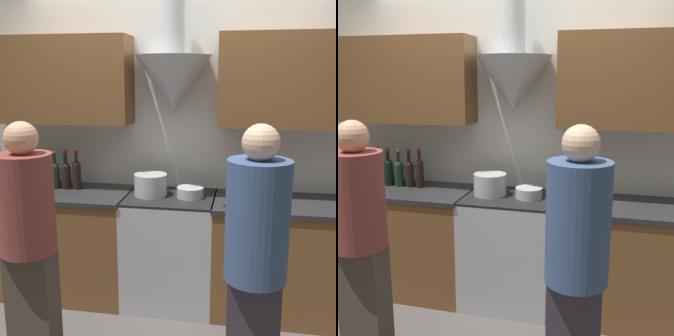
% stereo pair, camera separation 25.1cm
% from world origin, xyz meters
% --- Properties ---
extents(ground_plane, '(12.00, 12.00, 0.00)m').
position_xyz_m(ground_plane, '(0.00, 0.00, 0.00)').
color(ground_plane, '#4C4744').
extents(wall_back, '(8.40, 0.60, 2.60)m').
position_xyz_m(wall_back, '(-0.01, 0.60, 1.48)').
color(wall_back, silver).
rests_on(wall_back, ground_plane).
extents(counter_left, '(1.24, 0.62, 0.90)m').
position_xyz_m(counter_left, '(-0.96, 0.34, 0.45)').
color(counter_left, brown).
rests_on(counter_left, ground_plane).
extents(counter_right, '(1.19, 0.62, 0.90)m').
position_xyz_m(counter_right, '(0.94, 0.34, 0.45)').
color(counter_right, brown).
rests_on(counter_right, ground_plane).
extents(stove_range, '(0.71, 0.60, 0.90)m').
position_xyz_m(stove_range, '(0.00, 0.34, 0.46)').
color(stove_range, '#B7BABC').
rests_on(stove_range, ground_plane).
extents(wine_bottle_0, '(0.08, 0.08, 0.34)m').
position_xyz_m(wine_bottle_0, '(-1.49, 0.39, 1.04)').
color(wine_bottle_0, black).
rests_on(wine_bottle_0, counter_left).
extents(wine_bottle_1, '(0.07, 0.07, 0.32)m').
position_xyz_m(wine_bottle_1, '(-1.38, 0.40, 1.03)').
color(wine_bottle_1, black).
rests_on(wine_bottle_1, counter_left).
extents(wine_bottle_2, '(0.07, 0.07, 0.32)m').
position_xyz_m(wine_bottle_2, '(-1.29, 0.41, 1.03)').
color(wine_bottle_2, black).
rests_on(wine_bottle_2, counter_left).
extents(wine_bottle_3, '(0.08, 0.08, 0.33)m').
position_xyz_m(wine_bottle_3, '(-1.20, 0.41, 1.04)').
color(wine_bottle_3, black).
rests_on(wine_bottle_3, counter_left).
extents(wine_bottle_4, '(0.08, 0.08, 0.32)m').
position_xyz_m(wine_bottle_4, '(-1.10, 0.41, 1.03)').
color(wine_bottle_4, black).
rests_on(wine_bottle_4, counter_left).
extents(wine_bottle_5, '(0.08, 0.08, 0.33)m').
position_xyz_m(wine_bottle_5, '(-1.00, 0.40, 1.03)').
color(wine_bottle_5, black).
rests_on(wine_bottle_5, counter_left).
extents(wine_bottle_6, '(0.08, 0.08, 0.33)m').
position_xyz_m(wine_bottle_6, '(-0.90, 0.41, 1.03)').
color(wine_bottle_6, black).
rests_on(wine_bottle_6, counter_left).
extents(wine_bottle_7, '(0.07, 0.07, 0.33)m').
position_xyz_m(wine_bottle_7, '(-0.81, 0.41, 1.04)').
color(wine_bottle_7, black).
rests_on(wine_bottle_7, counter_left).
extents(stock_pot, '(0.26, 0.26, 0.17)m').
position_xyz_m(stock_pot, '(-0.16, 0.34, 0.99)').
color(stock_pot, '#B7BABC').
rests_on(stock_pot, stove_range).
extents(mixing_bowl, '(0.21, 0.21, 0.08)m').
position_xyz_m(mixing_bowl, '(0.16, 0.33, 0.94)').
color(mixing_bowl, '#B7BABC').
rests_on(mixing_bowl, stove_range).
extents(orange_fruit, '(0.09, 0.09, 0.09)m').
position_xyz_m(orange_fruit, '(0.56, 0.42, 0.95)').
color(orange_fruit, orange).
rests_on(orange_fruit, counter_right).
extents(chefs_knife, '(0.20, 0.10, 0.01)m').
position_xyz_m(chefs_knife, '(0.53, 0.18, 0.91)').
color(chefs_knife, silver).
rests_on(chefs_knife, counter_right).
extents(person_foreground_left, '(0.33, 0.33, 1.59)m').
position_xyz_m(person_foreground_left, '(-0.66, -0.69, 0.88)').
color(person_foreground_left, '#473D33').
rests_on(person_foreground_left, ground_plane).
extents(person_foreground_right, '(0.32, 0.32, 1.61)m').
position_xyz_m(person_foreground_right, '(0.64, -0.79, 0.89)').
color(person_foreground_right, '#38333D').
rests_on(person_foreground_right, ground_plane).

